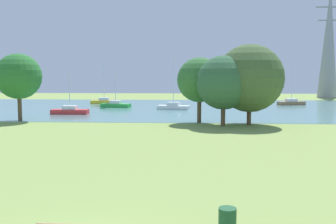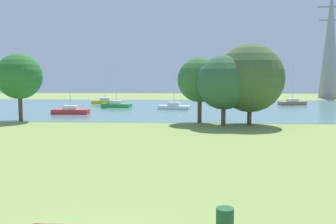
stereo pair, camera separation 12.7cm
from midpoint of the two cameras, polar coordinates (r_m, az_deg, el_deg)
The scene contains 13 objects.
ground_plane at distance 31.84m, azimuth -2.16°, elevation -3.45°, with size 160.00×160.00×0.00m, color #7F994C.
litter_bin at distance 12.30m, azimuth 8.97°, elevation -16.03°, with size 0.56×0.56×0.80m, color #1E512D.
water_surface at distance 59.58m, azimuth 0.62°, elevation 0.68°, with size 140.00×40.00×0.02m, color slate.
sailboat_red at distance 50.76m, azimuth -14.55°, elevation 0.19°, with size 4.80×1.50×5.61m.
sailboat_white at distance 55.93m, azimuth 1.00°, elevation 0.85°, with size 5.02×2.60×7.83m.
sailboat_yellow at distance 69.42m, azimuth -9.52°, elevation 1.65°, with size 4.90×1.86×7.81m.
sailboat_brown at distance 68.61m, azimuth 18.47°, elevation 1.41°, with size 5.03×2.93×8.06m.
sailboat_green at distance 60.55m, azimuth -7.80°, elevation 1.14°, with size 5.01×2.53×7.22m.
tree_east_near at distance 44.56m, azimuth -21.63°, elevation 5.06°, with size 5.01×5.01×7.45m.
tree_west_near at distance 39.72m, azimuth 4.96°, elevation 4.87°, with size 4.74×4.74×6.93m.
tree_west_far at distance 37.41m, azimuth 8.59°, elevation 4.44°, with size 5.36×5.36×7.00m.
tree_east_far at distance 38.56m, azimuth 12.49°, elevation 5.03°, with size 6.83×6.83×8.16m.
electricity_pylon at distance 95.57m, azimuth 23.51°, elevation 9.84°, with size 6.40×4.40×26.09m.
Camera 2 is at (3.32, -9.29, 4.87)m, focal length 40.01 mm.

